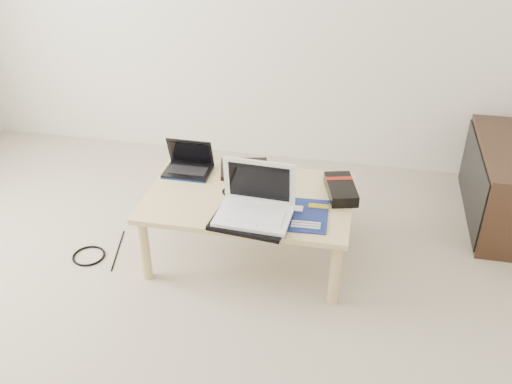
% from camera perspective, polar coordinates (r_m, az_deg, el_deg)
% --- Properties ---
extents(ground, '(4.00, 4.00, 0.00)m').
position_cam_1_polar(ground, '(2.81, -10.81, -15.03)').
color(ground, beige).
rests_on(ground, ground).
extents(coffee_table, '(1.10, 0.70, 0.40)m').
position_cam_1_polar(coffee_table, '(3.08, -0.70, -1.10)').
color(coffee_table, '#DEC285').
rests_on(coffee_table, ground).
extents(media_cabinet, '(0.41, 0.90, 0.50)m').
position_cam_1_polar(media_cabinet, '(3.76, 23.76, 0.70)').
color(media_cabinet, '#3A2818').
rests_on(media_cabinet, ground).
extents(book, '(0.31, 0.28, 0.03)m').
position_cam_1_polar(book, '(3.28, -1.18, 2.33)').
color(book, black).
rests_on(book, coffee_table).
extents(netbook, '(0.27, 0.19, 0.19)m').
position_cam_1_polar(netbook, '(3.28, -6.76, 2.69)').
color(netbook, black).
rests_on(netbook, coffee_table).
extents(tablet, '(0.26, 0.21, 0.01)m').
position_cam_1_polar(tablet, '(3.05, 0.00, -0.19)').
color(tablet, black).
rests_on(tablet, coffee_table).
extents(remote, '(0.10, 0.22, 0.02)m').
position_cam_1_polar(remote, '(3.07, 1.10, 0.05)').
color(remote, silver).
rests_on(remote, coffee_table).
extents(neoprene_sleeve, '(0.40, 0.31, 0.02)m').
position_cam_1_polar(neoprene_sleeve, '(2.84, -0.56, -2.84)').
color(neoprene_sleeve, black).
rests_on(neoprene_sleeve, coffee_table).
extents(white_laptop, '(0.38, 0.28, 0.27)m').
position_cam_1_polar(white_laptop, '(2.84, -0.05, -1.21)').
color(white_laptop, white).
rests_on(white_laptop, neoprene_sleeve).
extents(motherboard, '(0.26, 0.32, 0.01)m').
position_cam_1_polar(motherboard, '(2.90, 4.78, -2.30)').
color(motherboard, '#0C1D4F').
rests_on(motherboard, coffee_table).
extents(gpu_box, '(0.21, 0.31, 0.06)m').
position_cam_1_polar(gpu_box, '(3.08, 8.48, 0.29)').
color(gpu_box, black).
rests_on(gpu_box, coffee_table).
extents(cable_coil, '(0.12, 0.12, 0.01)m').
position_cam_1_polar(cable_coil, '(3.08, -2.55, 0.05)').
color(cable_coil, black).
rests_on(cable_coil, coffee_table).
extents(floor_cable_coil, '(0.22, 0.22, 0.01)m').
position_cam_1_polar(floor_cable_coil, '(3.40, -16.38, -6.14)').
color(floor_cable_coil, black).
rests_on(floor_cable_coil, ground).
extents(floor_cable_trail, '(0.09, 0.37, 0.01)m').
position_cam_1_polar(floor_cable_trail, '(3.40, -13.65, -5.67)').
color(floor_cable_trail, black).
rests_on(floor_cable_trail, ground).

